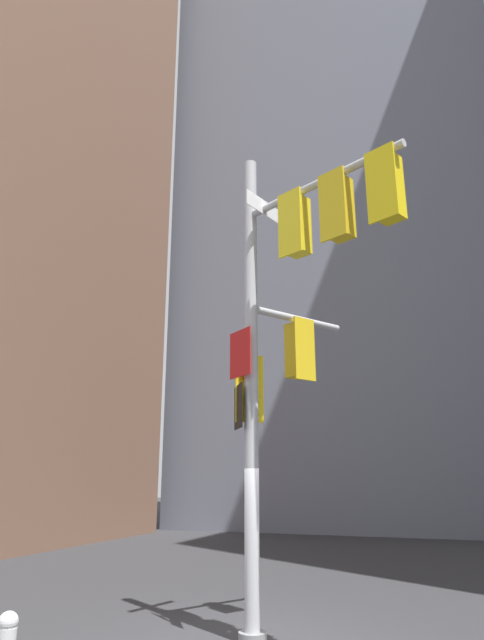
{
  "coord_description": "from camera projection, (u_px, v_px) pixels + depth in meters",
  "views": [
    {
      "loc": [
        2.98,
        -8.53,
        2.33
      ],
      "look_at": [
        -0.08,
        -0.22,
        4.93
      ],
      "focal_mm": 30.57,
      "sensor_mm": 36.0,
      "label": 1
    }
  ],
  "objects": [
    {
      "name": "building_mid_block",
      "position": [
        343.0,
        128.0,
        38.78
      ],
      "size": [
        17.48,
        17.48,
        52.78
      ],
      "primitive_type": "cube",
      "color": "slate",
      "rests_on": "ground"
    },
    {
      "name": "signal_pole_assembly",
      "position": [
        287.0,
        317.0,
        9.03
      ],
      "size": [
        3.26,
        3.38,
        8.07
      ],
      "color": "#B2B2B5",
      "rests_on": "ground"
    }
  ]
}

